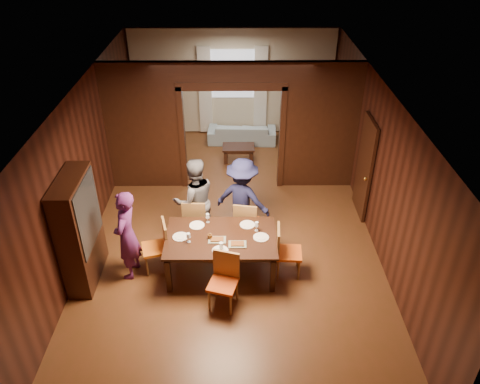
{
  "coord_description": "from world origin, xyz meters",
  "views": [
    {
      "loc": [
        0.11,
        -7.75,
        5.73
      ],
      "look_at": [
        0.16,
        -0.4,
        1.05
      ],
      "focal_mm": 35.0,
      "sensor_mm": 36.0,
      "label": 1
    }
  ],
  "objects_px": {
    "dining_table": "(221,254)",
    "person_purple": "(127,235)",
    "person_grey": "(195,200)",
    "sofa": "(242,132)",
    "chair_right": "(289,251)",
    "hutch": "(79,231)",
    "person_navy": "(242,199)",
    "chair_far_l": "(196,218)",
    "chair_left": "(155,247)",
    "chair_far_r": "(247,221)",
    "chair_near": "(223,283)",
    "coffee_table": "(239,153)"
  },
  "relations": [
    {
      "from": "person_grey",
      "to": "chair_left",
      "type": "distance_m",
      "value": 1.19
    },
    {
      "from": "person_grey",
      "to": "sofa",
      "type": "distance_m",
      "value": 4.38
    },
    {
      "from": "coffee_table",
      "to": "chair_near",
      "type": "xyz_separation_m",
      "value": [
        -0.27,
        -4.97,
        0.28
      ]
    },
    {
      "from": "coffee_table",
      "to": "person_navy",
      "type": "bearing_deg",
      "value": -88.85
    },
    {
      "from": "coffee_table",
      "to": "chair_far_r",
      "type": "height_order",
      "value": "chair_far_r"
    },
    {
      "from": "person_grey",
      "to": "chair_far_r",
      "type": "relative_size",
      "value": 1.77
    },
    {
      "from": "person_navy",
      "to": "coffee_table",
      "type": "bearing_deg",
      "value": -65.74
    },
    {
      "from": "dining_table",
      "to": "person_purple",
      "type": "bearing_deg",
      "value": -177.96
    },
    {
      "from": "chair_left",
      "to": "chair_far_l",
      "type": "height_order",
      "value": "same"
    },
    {
      "from": "chair_far_l",
      "to": "hutch",
      "type": "xyz_separation_m",
      "value": [
        -1.84,
        -1.05,
        0.52
      ]
    },
    {
      "from": "chair_right",
      "to": "hutch",
      "type": "bearing_deg",
      "value": 94.86
    },
    {
      "from": "person_grey",
      "to": "sofa",
      "type": "height_order",
      "value": "person_grey"
    },
    {
      "from": "person_grey",
      "to": "person_navy",
      "type": "height_order",
      "value": "person_grey"
    },
    {
      "from": "chair_left",
      "to": "chair_right",
      "type": "distance_m",
      "value": 2.36
    },
    {
      "from": "coffee_table",
      "to": "hutch",
      "type": "xyz_separation_m",
      "value": [
        -2.67,
        -4.26,
        0.8
      ]
    },
    {
      "from": "person_purple",
      "to": "chair_left",
      "type": "distance_m",
      "value": 0.57
    },
    {
      "from": "coffee_table",
      "to": "hutch",
      "type": "distance_m",
      "value": 5.09
    },
    {
      "from": "person_grey",
      "to": "coffee_table",
      "type": "xyz_separation_m",
      "value": [
        0.84,
        3.14,
        -0.66
      ]
    },
    {
      "from": "dining_table",
      "to": "chair_right",
      "type": "distance_m",
      "value": 1.19
    },
    {
      "from": "person_grey",
      "to": "chair_far_l",
      "type": "xyz_separation_m",
      "value": [
        0.0,
        -0.07,
        -0.37
      ]
    },
    {
      "from": "dining_table",
      "to": "chair_near",
      "type": "height_order",
      "value": "chair_near"
    },
    {
      "from": "chair_near",
      "to": "hutch",
      "type": "distance_m",
      "value": 2.56
    },
    {
      "from": "sofa",
      "to": "chair_left",
      "type": "height_order",
      "value": "chair_left"
    },
    {
      "from": "chair_near",
      "to": "hutch",
      "type": "height_order",
      "value": "hutch"
    },
    {
      "from": "person_purple",
      "to": "dining_table",
      "type": "xyz_separation_m",
      "value": [
        1.6,
        0.06,
        -0.46
      ]
    },
    {
      "from": "chair_far_r",
      "to": "chair_near",
      "type": "distance_m",
      "value": 1.72
    },
    {
      "from": "person_navy",
      "to": "hutch",
      "type": "bearing_deg",
      "value": 46.7
    },
    {
      "from": "chair_left",
      "to": "chair_far_l",
      "type": "distance_m",
      "value": 1.08
    },
    {
      "from": "chair_left",
      "to": "chair_near",
      "type": "relative_size",
      "value": 1.0
    },
    {
      "from": "person_navy",
      "to": "person_purple",
      "type": "bearing_deg",
      "value": 52.85
    },
    {
      "from": "chair_far_r",
      "to": "person_purple",
      "type": "bearing_deg",
      "value": 33.19
    },
    {
      "from": "person_grey",
      "to": "chair_near",
      "type": "bearing_deg",
      "value": 87.44
    },
    {
      "from": "person_navy",
      "to": "sofa",
      "type": "height_order",
      "value": "person_navy"
    },
    {
      "from": "chair_far_r",
      "to": "person_navy",
      "type": "bearing_deg",
      "value": -62.64
    },
    {
      "from": "chair_right",
      "to": "person_purple",
      "type": "bearing_deg",
      "value": 93.77
    },
    {
      "from": "person_navy",
      "to": "chair_far_l",
      "type": "height_order",
      "value": "person_navy"
    },
    {
      "from": "person_navy",
      "to": "dining_table",
      "type": "distance_m",
      "value": 1.23
    },
    {
      "from": "person_navy",
      "to": "hutch",
      "type": "height_order",
      "value": "hutch"
    },
    {
      "from": "hutch",
      "to": "chair_left",
      "type": "bearing_deg",
      "value": 9.56
    },
    {
      "from": "chair_far_r",
      "to": "hutch",
      "type": "distance_m",
      "value": 3.01
    },
    {
      "from": "person_grey",
      "to": "hutch",
      "type": "relative_size",
      "value": 0.86
    },
    {
      "from": "person_navy",
      "to": "chair_left",
      "type": "xyz_separation_m",
      "value": [
        -1.56,
        -1.0,
        -0.35
      ]
    },
    {
      "from": "dining_table",
      "to": "person_navy",
      "type": "bearing_deg",
      "value": 70.39
    },
    {
      "from": "person_navy",
      "to": "sofa",
      "type": "xyz_separation_m",
      "value": [
        0.04,
        4.16,
        -0.57
      ]
    },
    {
      "from": "person_purple",
      "to": "dining_table",
      "type": "bearing_deg",
      "value": 100.31
    },
    {
      "from": "chair_far_l",
      "to": "chair_near",
      "type": "xyz_separation_m",
      "value": [
        0.56,
        -1.77,
        0.0
      ]
    },
    {
      "from": "person_purple",
      "to": "sofa",
      "type": "distance_m",
      "value": 5.69
    },
    {
      "from": "dining_table",
      "to": "chair_left",
      "type": "xyz_separation_m",
      "value": [
        -1.18,
        0.08,
        0.1
      ]
    },
    {
      "from": "dining_table",
      "to": "chair_far_r",
      "type": "bearing_deg",
      "value": 61.05
    },
    {
      "from": "hutch",
      "to": "person_grey",
      "type": "bearing_deg",
      "value": 31.26
    }
  ]
}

